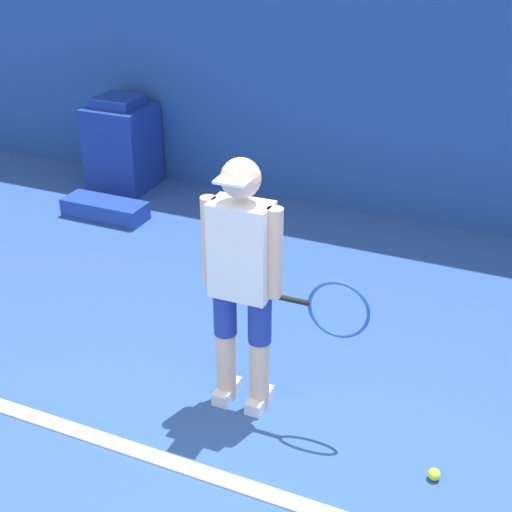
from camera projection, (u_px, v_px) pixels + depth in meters
The scene contains 6 objects.
back_wall at pixel (429, 67), 6.17m from camera, with size 24.00×0.10×2.87m.
court_baseline at pixel (254, 490), 3.76m from camera, with size 21.60×0.10×0.01m.
tennis_player at pixel (244, 278), 4.01m from camera, with size 0.99×0.28×1.59m.
tennis_ball at pixel (434, 474), 3.82m from camera, with size 0.07×0.07×0.07m.
covered_chair at pixel (122, 145), 7.37m from camera, with size 0.61×0.58×0.96m.
equipment_bag at pixel (105, 209), 6.81m from camera, with size 0.82×0.31×0.17m.
Camera 1 is at (1.12, -2.13, 2.85)m, focal length 50.00 mm.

